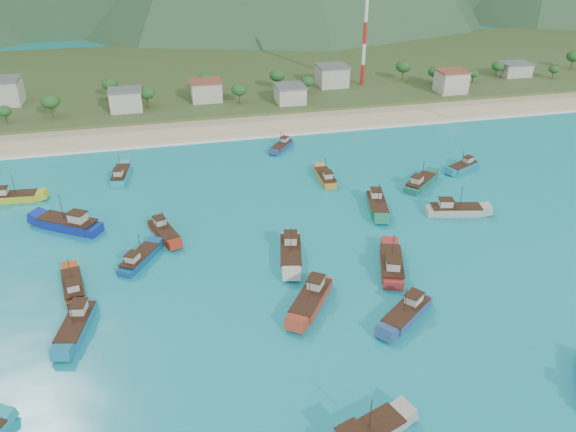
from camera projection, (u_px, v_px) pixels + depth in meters
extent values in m
plane|color=#0C7F87|center=(277.00, 287.00, 91.97)|extent=(600.00, 600.00, 0.00)
cube|color=beige|center=(217.00, 129.00, 159.58)|extent=(400.00, 18.00, 1.20)
cube|color=#385123|center=(197.00, 76.00, 211.78)|extent=(400.00, 110.00, 2.40)
cube|color=white|center=(222.00, 140.00, 151.45)|extent=(400.00, 2.50, 0.08)
cube|color=beige|center=(5.00, 92.00, 173.59)|extent=(9.18, 10.03, 7.44)
cube|color=beige|center=(126.00, 101.00, 167.76)|extent=(9.23, 7.17, 6.04)
cube|color=beige|center=(206.00, 91.00, 176.73)|extent=(9.27, 7.73, 5.99)
cube|color=beige|center=(290.00, 95.00, 175.27)|extent=(8.58, 8.66, 4.97)
cube|color=beige|center=(332.00, 76.00, 191.93)|extent=(9.70, 9.35, 6.53)
cube|color=beige|center=(451.00, 82.00, 184.97)|extent=(8.90, 7.91, 6.77)
cube|color=beige|center=(515.00, 70.00, 204.23)|extent=(10.23, 7.32, 4.39)
cylinder|color=red|center=(362.00, 75.00, 193.03)|extent=(1.20, 1.20, 6.95)
cylinder|color=white|center=(364.00, 54.00, 189.72)|extent=(1.20, 1.20, 6.95)
cylinder|color=red|center=(365.00, 33.00, 186.42)|extent=(1.20, 1.20, 6.95)
cylinder|color=white|center=(366.00, 11.00, 183.11)|extent=(1.20, 1.20, 6.95)
cube|color=gold|center=(14.00, 198.00, 119.37)|extent=(10.89, 3.95, 1.94)
cube|color=beige|center=(1.00, 191.00, 118.23)|extent=(2.57, 2.13, 1.58)
cylinder|color=#382114|center=(13.00, 185.00, 117.95)|extent=(0.12, 0.12, 4.37)
cube|color=navy|center=(282.00, 147.00, 145.97)|extent=(7.33, 8.39, 1.57)
cube|color=beige|center=(284.00, 140.00, 146.70)|extent=(2.46, 2.52, 1.28)
cylinder|color=#382114|center=(281.00, 138.00, 144.36)|extent=(0.12, 0.12, 3.54)
cube|color=#A72414|center=(164.00, 233.00, 106.37)|extent=(5.91, 10.40, 1.82)
cube|color=beige|center=(160.00, 221.00, 107.12)|extent=(2.44, 2.72, 1.47)
cylinder|color=#382114|center=(164.00, 221.00, 104.54)|extent=(0.12, 0.12, 4.08)
cube|color=#18624C|center=(420.00, 184.00, 125.83)|extent=(10.18, 9.39, 1.95)
cube|color=beige|center=(417.00, 180.00, 123.42)|extent=(3.13, 3.08, 1.58)
cylinder|color=#382114|center=(423.00, 170.00, 124.76)|extent=(0.12, 0.12, 4.38)
cube|color=#AE3C13|center=(73.00, 287.00, 90.97)|extent=(4.68, 10.35, 1.82)
cube|color=beige|center=(73.00, 286.00, 88.54)|extent=(2.20, 2.56, 1.48)
cylinder|color=#382114|center=(70.00, 271.00, 90.02)|extent=(0.12, 0.12, 4.09)
cube|color=teal|center=(462.00, 168.00, 134.06)|extent=(9.37, 6.46, 1.66)
cube|color=beige|center=(468.00, 160.00, 134.40)|extent=(2.60, 2.42, 1.35)
cylinder|color=#382114|center=(463.00, 158.00, 132.49)|extent=(0.12, 0.12, 3.73)
cylinder|color=#382114|center=(371.00, 415.00, 63.56)|extent=(0.12, 0.12, 4.57)
cube|color=beige|center=(291.00, 255.00, 99.25)|extent=(6.06, 12.40, 2.17)
cube|color=beige|center=(291.00, 239.00, 100.46)|extent=(2.73, 3.12, 1.76)
cylinder|color=#382114|center=(291.00, 240.00, 96.98)|extent=(0.12, 0.12, 4.88)
cube|color=#A63723|center=(310.00, 301.00, 87.45)|extent=(9.51, 11.53, 2.12)
cube|color=beige|center=(316.00, 283.00, 88.49)|extent=(3.27, 3.40, 1.72)
cylinder|color=#382114|center=(309.00, 286.00, 85.27)|extent=(0.12, 0.12, 4.77)
cube|color=#B1ABA1|center=(456.00, 211.00, 114.05)|extent=(11.58, 5.66, 2.02)
cube|color=beige|center=(446.00, 203.00, 113.15)|extent=(2.92, 2.55, 1.64)
cylinder|color=#382114|center=(461.00, 197.00, 112.49)|extent=(0.12, 0.12, 4.55)
cube|color=#BA812B|center=(325.00, 178.00, 128.60)|extent=(3.18, 9.82, 1.77)
cube|color=beige|center=(328.00, 175.00, 126.12)|extent=(1.85, 2.27, 1.44)
cylinder|color=#382114|center=(325.00, 166.00, 127.71)|extent=(0.12, 0.12, 3.98)
cube|color=#1B7852|center=(377.00, 206.00, 115.92)|extent=(5.84, 11.57, 2.02)
cube|color=beige|center=(376.00, 194.00, 117.05)|extent=(2.58, 2.94, 1.64)
cylinder|color=#382114|center=(379.00, 193.00, 113.80)|extent=(0.12, 0.12, 4.55)
cube|color=teal|center=(121.00, 176.00, 129.71)|extent=(4.43, 10.52, 1.85)
cube|color=beige|center=(118.00, 173.00, 127.08)|extent=(2.18, 2.56, 1.51)
cylinder|color=#382114|center=(120.00, 163.00, 128.78)|extent=(0.12, 0.12, 4.17)
cube|color=navy|center=(140.00, 260.00, 98.35)|extent=(7.56, 9.68, 1.75)
cube|color=beige|center=(133.00, 258.00, 95.95)|extent=(2.67, 2.80, 1.43)
cylinder|color=#382114|center=(140.00, 244.00, 97.45)|extent=(0.12, 0.12, 3.95)
cube|color=#187295|center=(76.00, 327.00, 82.11)|extent=(5.48, 11.24, 1.96)
cube|color=beige|center=(79.00, 308.00, 83.21)|extent=(2.47, 2.83, 1.60)
cylinder|color=#382114|center=(71.00, 312.00, 80.06)|extent=(0.12, 0.12, 4.42)
cube|color=maroon|center=(391.00, 266.00, 96.24)|extent=(7.18, 12.27, 2.14)
cube|color=beige|center=(393.00, 264.00, 93.21)|extent=(2.92, 3.24, 1.74)
cylinder|color=#382114|center=(393.00, 247.00, 95.17)|extent=(0.12, 0.12, 4.82)
cube|color=navy|center=(68.00, 225.00, 108.62)|extent=(13.02, 10.30, 2.37)
cube|color=beige|center=(78.00, 218.00, 106.81)|extent=(3.78, 3.61, 1.92)
cylinder|color=#382114|center=(61.00, 207.00, 107.00)|extent=(0.12, 0.12, 5.32)
cube|color=navy|center=(406.00, 315.00, 84.61)|extent=(10.49, 9.05, 1.96)
cube|color=beige|center=(414.00, 299.00, 85.26)|extent=(3.14, 3.05, 1.59)
cylinder|color=#382114|center=(406.00, 300.00, 82.68)|extent=(0.12, 0.12, 4.40)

